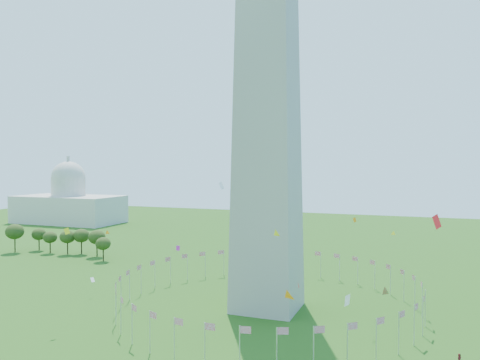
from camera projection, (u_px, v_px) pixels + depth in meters
name	position (u px, v px, depth m)	size (l,w,h in m)	color
flag_ring	(267.00, 292.00, 127.14)	(80.24, 80.24, 9.00)	silver
capitol_building	(69.00, 188.00, 311.87)	(70.00, 35.00, 46.00)	beige
kites_aloft	(274.00, 269.00, 96.49)	(123.39, 61.94, 31.57)	orange
tree_line_west	(60.00, 242.00, 203.29)	(55.39, 15.27, 12.36)	#38511B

